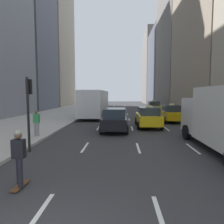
{
  "coord_description": "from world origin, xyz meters",
  "views": [
    {
      "loc": [
        1.71,
        -2.26,
        2.78
      ],
      "look_at": [
        0.89,
        15.39,
        1.23
      ],
      "focal_mm": 32.0,
      "sensor_mm": 36.0,
      "label": 1
    }
  ],
  "objects_px": {
    "taxi_second": "(153,107)",
    "traffic_light_pole": "(29,102)",
    "city_bus": "(95,102)",
    "pedestrian_mid_block": "(36,122)",
    "sedan_black_near": "(115,119)",
    "taxi_third": "(171,113)",
    "taxi_lead": "(148,117)",
    "skateboarder": "(19,156)"
  },
  "relations": [
    {
      "from": "city_bus",
      "to": "skateboarder",
      "type": "height_order",
      "value": "city_bus"
    },
    {
      "from": "skateboarder",
      "to": "traffic_light_pole",
      "type": "relative_size",
      "value": 0.48
    },
    {
      "from": "taxi_third",
      "to": "traffic_light_pole",
      "type": "bearing_deg",
      "value": -130.51
    },
    {
      "from": "sedan_black_near",
      "to": "skateboarder",
      "type": "xyz_separation_m",
      "value": [
        -2.52,
        -9.51,
        0.08
      ]
    },
    {
      "from": "taxi_lead",
      "to": "pedestrian_mid_block",
      "type": "bearing_deg",
      "value": -147.86
    },
    {
      "from": "taxi_second",
      "to": "skateboarder",
      "type": "xyz_separation_m",
      "value": [
        -8.12,
        -26.28,
        0.08
      ]
    },
    {
      "from": "sedan_black_near",
      "to": "city_bus",
      "type": "distance_m",
      "value": 10.74
    },
    {
      "from": "sedan_black_near",
      "to": "traffic_light_pole",
      "type": "height_order",
      "value": "traffic_light_pole"
    },
    {
      "from": "taxi_lead",
      "to": "sedan_black_near",
      "type": "bearing_deg",
      "value": -146.27
    },
    {
      "from": "skateboarder",
      "to": "pedestrian_mid_block",
      "type": "distance_m",
      "value": 6.98
    },
    {
      "from": "taxi_second",
      "to": "sedan_black_near",
      "type": "distance_m",
      "value": 17.68
    },
    {
      "from": "city_bus",
      "to": "pedestrian_mid_block",
      "type": "bearing_deg",
      "value": -98.66
    },
    {
      "from": "taxi_lead",
      "to": "taxi_second",
      "type": "xyz_separation_m",
      "value": [
        2.8,
        14.9,
        0.0
      ]
    },
    {
      "from": "taxi_third",
      "to": "skateboarder",
      "type": "distance_m",
      "value": 17.01
    },
    {
      "from": "skateboarder",
      "to": "traffic_light_pole",
      "type": "xyz_separation_m",
      "value": [
        -1.43,
        3.77,
        1.45
      ]
    },
    {
      "from": "city_bus",
      "to": "pedestrian_mid_block",
      "type": "xyz_separation_m",
      "value": [
        -2.02,
        -13.25,
        -0.72
      ]
    },
    {
      "from": "taxi_lead",
      "to": "city_bus",
      "type": "height_order",
      "value": "city_bus"
    },
    {
      "from": "pedestrian_mid_block",
      "to": "traffic_light_pole",
      "type": "bearing_deg",
      "value": -72.67
    },
    {
      "from": "city_bus",
      "to": "pedestrian_mid_block",
      "type": "distance_m",
      "value": 13.42
    },
    {
      "from": "taxi_third",
      "to": "traffic_light_pole",
      "type": "distance_m",
      "value": 14.78
    },
    {
      "from": "taxi_lead",
      "to": "pedestrian_mid_block",
      "type": "height_order",
      "value": "taxi_lead"
    },
    {
      "from": "taxi_second",
      "to": "traffic_light_pole",
      "type": "height_order",
      "value": "traffic_light_pole"
    },
    {
      "from": "sedan_black_near",
      "to": "city_bus",
      "type": "height_order",
      "value": "city_bus"
    },
    {
      "from": "sedan_black_near",
      "to": "traffic_light_pole",
      "type": "relative_size",
      "value": 1.25
    },
    {
      "from": "taxi_second",
      "to": "pedestrian_mid_block",
      "type": "relative_size",
      "value": 2.67
    },
    {
      "from": "taxi_third",
      "to": "pedestrian_mid_block",
      "type": "distance_m",
      "value": 13.37
    },
    {
      "from": "taxi_lead",
      "to": "sedan_black_near",
      "type": "relative_size",
      "value": 0.98
    },
    {
      "from": "taxi_third",
      "to": "traffic_light_pole",
      "type": "xyz_separation_m",
      "value": [
        -9.55,
        -11.18,
        1.53
      ]
    },
    {
      "from": "taxi_lead",
      "to": "taxi_third",
      "type": "relative_size",
      "value": 1.0
    },
    {
      "from": "traffic_light_pole",
      "to": "sedan_black_near",
      "type": "bearing_deg",
      "value": 55.49
    },
    {
      "from": "taxi_second",
      "to": "skateboarder",
      "type": "relative_size",
      "value": 2.52
    },
    {
      "from": "sedan_black_near",
      "to": "city_bus",
      "type": "bearing_deg",
      "value": 105.24
    },
    {
      "from": "sedan_black_near",
      "to": "pedestrian_mid_block",
      "type": "relative_size",
      "value": 2.73
    },
    {
      "from": "sedan_black_near",
      "to": "skateboarder",
      "type": "relative_size",
      "value": 2.58
    },
    {
      "from": "city_bus",
      "to": "traffic_light_pole",
      "type": "distance_m",
      "value": 16.12
    },
    {
      "from": "taxi_second",
      "to": "city_bus",
      "type": "relative_size",
      "value": 0.38
    },
    {
      "from": "taxi_lead",
      "to": "taxi_third",
      "type": "distance_m",
      "value": 4.53
    },
    {
      "from": "taxi_lead",
      "to": "taxi_third",
      "type": "bearing_deg",
      "value": 51.83
    },
    {
      "from": "taxi_lead",
      "to": "sedan_black_near",
      "type": "height_order",
      "value": "taxi_lead"
    },
    {
      "from": "taxi_third",
      "to": "skateboarder",
      "type": "height_order",
      "value": "taxi_third"
    },
    {
      "from": "sedan_black_near",
      "to": "pedestrian_mid_block",
      "type": "bearing_deg",
      "value": -148.81
    },
    {
      "from": "city_bus",
      "to": "skateboarder",
      "type": "relative_size",
      "value": 6.65
    }
  ]
}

